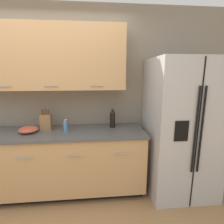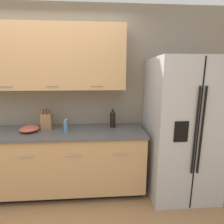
# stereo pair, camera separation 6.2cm
# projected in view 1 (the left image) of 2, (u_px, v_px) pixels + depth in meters

# --- Properties ---
(wall_back) EXTENTS (10.00, 0.39, 2.60)m
(wall_back) POSITION_uv_depth(u_px,v_px,m) (49.00, 88.00, 2.49)
(wall_back) COLOR gray
(wall_back) RESTS_ON ground_plane
(counter_unit) EXTENTS (2.41, 0.64, 0.90)m
(counter_unit) POSITION_uv_depth(u_px,v_px,m) (57.00, 162.00, 2.43)
(counter_unit) COLOR black
(counter_unit) RESTS_ON ground_plane
(refrigerator) EXTENTS (0.88, 0.82, 1.85)m
(refrigerator) POSITION_uv_depth(u_px,v_px,m) (181.00, 128.00, 2.40)
(refrigerator) COLOR #B2B2B5
(refrigerator) RESTS_ON ground_plane
(knife_block) EXTENTS (0.14, 0.10, 0.30)m
(knife_block) POSITION_uv_depth(u_px,v_px,m) (46.00, 122.00, 2.38)
(knife_block) COLOR olive
(knife_block) RESTS_ON counter_unit
(wine_bottle) EXTENTS (0.08, 0.08, 0.27)m
(wine_bottle) POSITION_uv_depth(u_px,v_px,m) (113.00, 119.00, 2.50)
(wine_bottle) COLOR black
(wine_bottle) RESTS_ON counter_unit
(soap_dispenser) EXTENTS (0.06, 0.05, 0.17)m
(soap_dispenser) POSITION_uv_depth(u_px,v_px,m) (65.00, 127.00, 2.30)
(soap_dispenser) COLOR #4C7FB2
(soap_dispenser) RESTS_ON counter_unit
(mixing_bowl) EXTENTS (0.25, 0.25, 0.08)m
(mixing_bowl) POSITION_uv_depth(u_px,v_px,m) (29.00, 130.00, 2.28)
(mixing_bowl) COLOR #B24C38
(mixing_bowl) RESTS_ON counter_unit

